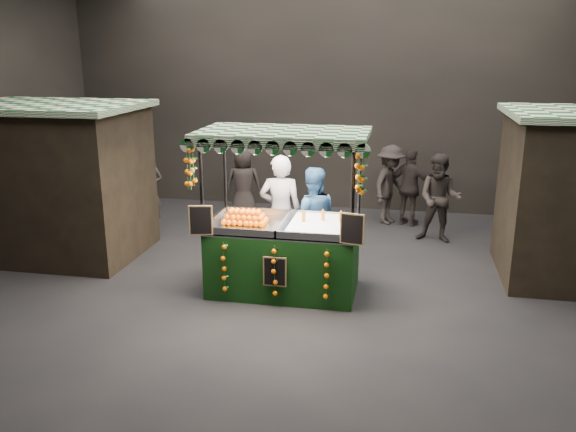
# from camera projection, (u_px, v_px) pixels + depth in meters

# --- Properties ---
(ground) EXTENTS (12.00, 12.00, 0.00)m
(ground) POSITION_uv_depth(u_px,v_px,m) (298.00, 294.00, 8.70)
(ground) COLOR black
(ground) RESTS_ON ground
(market_hall) EXTENTS (12.10, 10.10, 5.05)m
(market_hall) POSITION_uv_depth(u_px,v_px,m) (300.00, 56.00, 7.77)
(market_hall) COLOR black
(market_hall) RESTS_ON ground
(neighbour_stall_left) EXTENTS (3.00, 2.20, 2.60)m
(neighbour_stall_left) POSITION_uv_depth(u_px,v_px,m) (55.00, 180.00, 10.10)
(neighbour_stall_left) COLOR black
(neighbour_stall_left) RESTS_ON ground
(juice_stall) EXTENTS (2.46, 1.45, 2.38)m
(juice_stall) POSITION_uv_depth(u_px,v_px,m) (284.00, 244.00, 8.60)
(juice_stall) COLOR black
(juice_stall) RESTS_ON ground
(vendor_grey) EXTENTS (0.72, 0.51, 1.87)m
(vendor_grey) POSITION_uv_depth(u_px,v_px,m) (281.00, 212.00, 9.54)
(vendor_grey) COLOR gray
(vendor_grey) RESTS_ON ground
(vendor_blue) EXTENTS (0.94, 0.80, 1.69)m
(vendor_blue) POSITION_uv_depth(u_px,v_px,m) (312.00, 219.00, 9.47)
(vendor_blue) COLOR navy
(vendor_blue) RESTS_ON ground
(shopper_0) EXTENTS (0.62, 0.42, 1.68)m
(shopper_0) POSITION_uv_depth(u_px,v_px,m) (148.00, 190.00, 11.36)
(shopper_0) COLOR #282221
(shopper_0) RESTS_ON ground
(shopper_1) EXTENTS (0.91, 0.78, 1.64)m
(shopper_1) POSITION_uv_depth(u_px,v_px,m) (440.00, 198.00, 10.84)
(shopper_1) COLOR #282320
(shopper_1) RESTS_ON ground
(shopper_2) EXTENTS (0.99, 0.72, 1.57)m
(shopper_2) POSITION_uv_depth(u_px,v_px,m) (410.00, 187.00, 11.86)
(shopper_2) COLOR black
(shopper_2) RESTS_ON ground
(shopper_3) EXTENTS (0.98, 1.19, 1.61)m
(shopper_3) POSITION_uv_depth(u_px,v_px,m) (390.00, 185.00, 12.00)
(shopper_3) COLOR black
(shopper_3) RESTS_ON ground
(shopper_4) EXTENTS (0.83, 0.64, 1.52)m
(shopper_4) POSITION_uv_depth(u_px,v_px,m) (243.00, 184.00, 12.22)
(shopper_4) COLOR #282321
(shopper_4) RESTS_ON ground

